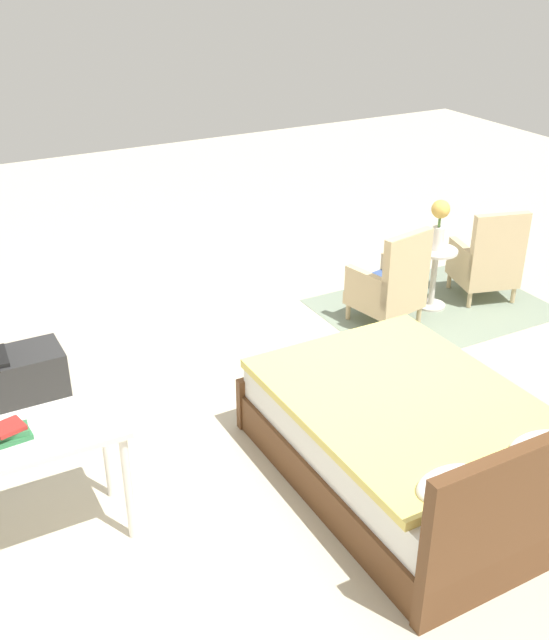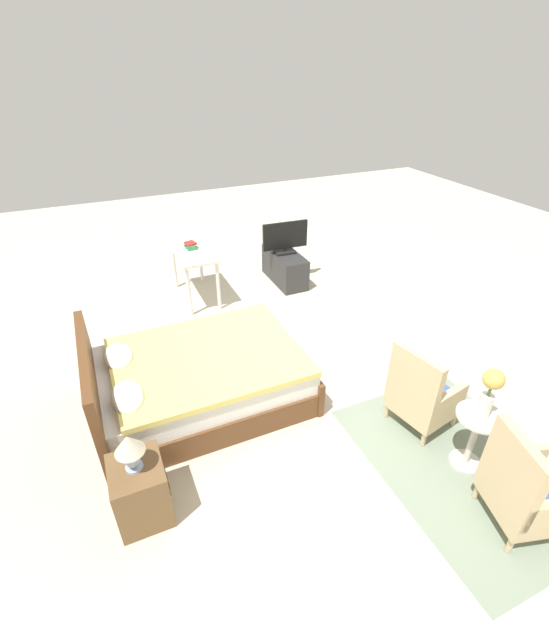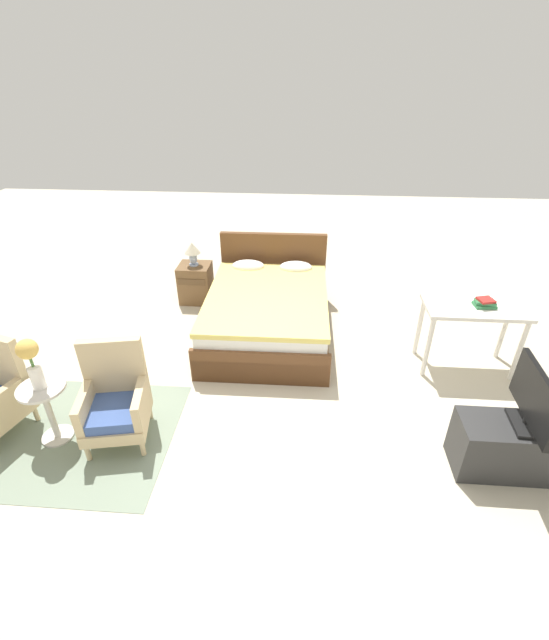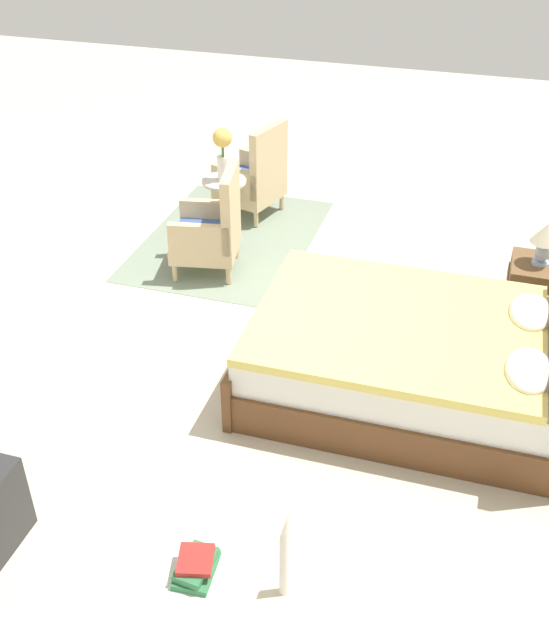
{
  "view_description": "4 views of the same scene",
  "coord_description": "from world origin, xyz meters",
  "px_view_note": "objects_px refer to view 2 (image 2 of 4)",
  "views": [
    {
      "loc": [
        2.6,
        4.19,
        3.2
      ],
      "look_at": [
        0.39,
        0.09,
        0.8
      ],
      "focal_mm": 42.0,
      "sensor_mm": 36.0,
      "label": 1
    },
    {
      "loc": [
        -3.49,
        1.83,
        3.16
      ],
      "look_at": [
        0.08,
        0.25,
        0.72
      ],
      "focal_mm": 24.0,
      "sensor_mm": 36.0,
      "label": 2
    },
    {
      "loc": [
        0.39,
        -3.48,
        2.94
      ],
      "look_at": [
        0.12,
        0.15,
        0.78
      ],
      "focal_mm": 24.0,
      "sensor_mm": 36.0,
      "label": 3
    },
    {
      "loc": [
        4.04,
        1.47,
        3.29
      ],
      "look_at": [
        0.17,
        0.28,
        0.56
      ],
      "focal_mm": 42.0,
      "sensor_mm": 36.0,
      "label": 4
    }
  ],
  "objects_px": {
    "nightstand": "(141,491)",
    "table_lamp": "(129,448)",
    "armchair_by_window_left": "(524,489)",
    "tv_flatscreen": "(285,237)",
    "tv_stand": "(285,267)",
    "vanity_desk": "(193,258)",
    "side_table": "(475,434)",
    "armchair_by_window_right": "(421,394)",
    "flower_vase": "(491,389)",
    "bed": "(197,380)",
    "book_stack": "(191,245)"
  },
  "relations": [
    {
      "from": "side_table",
      "to": "table_lamp",
      "type": "height_order",
      "value": "table_lamp"
    },
    {
      "from": "tv_flatscreen",
      "to": "armchair_by_window_left",
      "type": "bearing_deg",
      "value": 178.29
    },
    {
      "from": "armchair_by_window_left",
      "to": "vanity_desk",
      "type": "distance_m",
      "value": 4.78
    },
    {
      "from": "bed",
      "to": "armchair_by_window_right",
      "type": "height_order",
      "value": "bed"
    },
    {
      "from": "table_lamp",
      "to": "vanity_desk",
      "type": "bearing_deg",
      "value": -21.63
    },
    {
      "from": "flower_vase",
      "to": "book_stack",
      "type": "bearing_deg",
      "value": 18.97
    },
    {
      "from": "nightstand",
      "to": "vanity_desk",
      "type": "xyz_separation_m",
      "value": [
        3.35,
        -1.33,
        0.38
      ]
    },
    {
      "from": "flower_vase",
      "to": "tv_flatscreen",
      "type": "distance_m",
      "value": 3.99
    },
    {
      "from": "vanity_desk",
      "to": "book_stack",
      "type": "xyz_separation_m",
      "value": [
        0.08,
        0.0,
        0.16
      ]
    },
    {
      "from": "armchair_by_window_left",
      "to": "tv_stand",
      "type": "xyz_separation_m",
      "value": [
        4.56,
        -0.14,
        -0.14
      ]
    },
    {
      "from": "flower_vase",
      "to": "book_stack",
      "type": "relative_size",
      "value": 2.15
    },
    {
      "from": "armchair_by_window_left",
      "to": "tv_flatscreen",
      "type": "height_order",
      "value": "tv_flatscreen"
    },
    {
      "from": "armchair_by_window_left",
      "to": "nightstand",
      "type": "height_order",
      "value": "armchair_by_window_left"
    },
    {
      "from": "nightstand",
      "to": "tv_stand",
      "type": "distance_m",
      "value": 4.33
    },
    {
      "from": "tv_flatscreen",
      "to": "vanity_desk",
      "type": "relative_size",
      "value": 0.7
    },
    {
      "from": "flower_vase",
      "to": "table_lamp",
      "type": "relative_size",
      "value": 1.45
    },
    {
      "from": "tv_stand",
      "to": "tv_flatscreen",
      "type": "height_order",
      "value": "tv_flatscreen"
    },
    {
      "from": "table_lamp",
      "to": "tv_stand",
      "type": "bearing_deg",
      "value": -39.9
    },
    {
      "from": "bed",
      "to": "armchair_by_window_left",
      "type": "xyz_separation_m",
      "value": [
        -2.34,
        -1.9,
        0.08
      ]
    },
    {
      "from": "bed",
      "to": "armchair_by_window_left",
      "type": "bearing_deg",
      "value": -140.88
    },
    {
      "from": "bed",
      "to": "armchair_by_window_right",
      "type": "relative_size",
      "value": 2.3
    },
    {
      "from": "nightstand",
      "to": "tv_stand",
      "type": "relative_size",
      "value": 0.57
    },
    {
      "from": "armchair_by_window_left",
      "to": "table_lamp",
      "type": "xyz_separation_m",
      "value": [
        1.24,
        2.64,
        0.38
      ]
    },
    {
      "from": "nightstand",
      "to": "vanity_desk",
      "type": "height_order",
      "value": "vanity_desk"
    },
    {
      "from": "nightstand",
      "to": "book_stack",
      "type": "relative_size",
      "value": 2.47
    },
    {
      "from": "armchair_by_window_right",
      "to": "table_lamp",
      "type": "relative_size",
      "value": 2.79
    },
    {
      "from": "tv_stand",
      "to": "vanity_desk",
      "type": "height_order",
      "value": "vanity_desk"
    },
    {
      "from": "side_table",
      "to": "vanity_desk",
      "type": "xyz_separation_m",
      "value": [
        4.02,
        1.41,
        0.28
      ]
    },
    {
      "from": "table_lamp",
      "to": "bed",
      "type": "bearing_deg",
      "value": -33.97
    },
    {
      "from": "tv_stand",
      "to": "tv_flatscreen",
      "type": "bearing_deg",
      "value": -3.39
    },
    {
      "from": "armchair_by_window_right",
      "to": "book_stack",
      "type": "height_order",
      "value": "armchair_by_window_right"
    },
    {
      "from": "flower_vase",
      "to": "nightstand",
      "type": "height_order",
      "value": "flower_vase"
    },
    {
      "from": "side_table",
      "to": "table_lamp",
      "type": "bearing_deg",
      "value": 76.4
    },
    {
      "from": "table_lamp",
      "to": "tv_flatscreen",
      "type": "bearing_deg",
      "value": -39.89
    },
    {
      "from": "tv_stand",
      "to": "vanity_desk",
      "type": "bearing_deg",
      "value": 88.88
    },
    {
      "from": "tv_stand",
      "to": "book_stack",
      "type": "xyz_separation_m",
      "value": [
        0.11,
        1.45,
        0.57
      ]
    },
    {
      "from": "armchair_by_window_left",
      "to": "tv_flatscreen",
      "type": "distance_m",
      "value": 4.58
    },
    {
      "from": "tv_flatscreen",
      "to": "vanity_desk",
      "type": "bearing_deg",
      "value": 88.97
    },
    {
      "from": "nightstand",
      "to": "table_lamp",
      "type": "bearing_deg",
      "value": 90.0
    },
    {
      "from": "nightstand",
      "to": "vanity_desk",
      "type": "bearing_deg",
      "value": -21.62
    },
    {
      "from": "flower_vase",
      "to": "vanity_desk",
      "type": "relative_size",
      "value": 0.46
    },
    {
      "from": "armchair_by_window_right",
      "to": "armchair_by_window_left",
      "type": "bearing_deg",
      "value": -179.94
    },
    {
      "from": "armchair_by_window_right",
      "to": "tv_flatscreen",
      "type": "xyz_separation_m",
      "value": [
        3.41,
        -0.14,
        0.36
      ]
    },
    {
      "from": "bed",
      "to": "table_lamp",
      "type": "bearing_deg",
      "value": 146.03
    },
    {
      "from": "table_lamp",
      "to": "tv_flatscreen",
      "type": "xyz_separation_m",
      "value": [
        3.33,
        -2.78,
        -0.02
      ]
    },
    {
      "from": "tv_stand",
      "to": "nightstand",
      "type": "bearing_deg",
      "value": 140.1
    },
    {
      "from": "table_lamp",
      "to": "tv_stand",
      "type": "distance_m",
      "value": 4.37
    },
    {
      "from": "flower_vase",
      "to": "nightstand",
      "type": "relative_size",
      "value": 0.87
    },
    {
      "from": "armchair_by_window_right",
      "to": "vanity_desk",
      "type": "distance_m",
      "value": 3.69
    },
    {
      "from": "armchair_by_window_right",
      "to": "nightstand",
      "type": "xyz_separation_m",
      "value": [
        0.08,
        2.64,
        -0.11
      ]
    }
  ]
}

